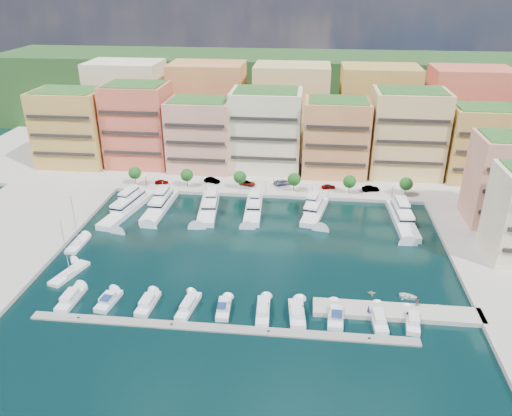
{
  "coord_description": "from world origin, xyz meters",
  "views": [
    {
      "loc": [
        11.59,
        -102.23,
        59.0
      ],
      "look_at": [
        -0.66,
        10.05,
        6.0
      ],
      "focal_mm": 35.0,
      "sensor_mm": 36.0,
      "label": 1
    }
  ],
  "objects_px": {
    "yacht_6": "(402,217)",
    "cruiser_1": "(108,301)",
    "tree_4": "(350,182)",
    "tree_3": "(294,179)",
    "cruiser_8": "(378,319)",
    "tender_2": "(408,296)",
    "tree_0": "(135,173)",
    "cruiser_6": "(297,314)",
    "sailboat_0": "(69,274)",
    "cruiser_9": "(413,321)",
    "cruiser_7": "(336,316)",
    "yacht_2": "(209,206)",
    "yacht_3": "(254,207)",
    "tree_1": "(187,175)",
    "sailboat_1": "(78,245)",
    "lamppost_2": "(266,184)",
    "lamppost_4": "(393,189)",
    "person_0": "(368,310)",
    "car_3": "(283,182)",
    "cruiser_0": "(71,299)",
    "tree_5": "(406,184)",
    "cruiser_4": "(224,309)",
    "yacht_4": "(315,210)",
    "lamppost_1": "(205,182)",
    "cruiser_5": "(263,311)",
    "lamppost_3": "(329,187)",
    "cruiser_3": "(188,306)",
    "car_2": "(247,183)",
    "car_0": "(162,182)",
    "tree_2": "(240,177)",
    "tender_1": "(372,293)",
    "person_1": "(417,301)",
    "yacht_0": "(129,206)",
    "cruiser_2": "(148,304)",
    "car_1": "(212,180)",
    "car_4": "(328,186)",
    "lamppost_0": "(146,179)"
  },
  "relations": [
    {
      "from": "yacht_2",
      "to": "lamppost_0",
      "type": "bearing_deg",
      "value": 152.08
    },
    {
      "from": "cruiser_0",
      "to": "tree_0",
      "type": "bearing_deg",
      "value": 95.94
    },
    {
      "from": "tree_4",
      "to": "cruiser_9",
      "type": "height_order",
      "value": "tree_4"
    },
    {
      "from": "tree_4",
      "to": "cruiser_5",
      "type": "bearing_deg",
      "value": -108.58
    },
    {
      "from": "yacht_2",
      "to": "yacht_4",
      "type": "bearing_deg",
      "value": 1.97
    },
    {
      "from": "cruiser_9",
      "to": "person_0",
      "type": "bearing_deg",
      "value": 173.04
    },
    {
      "from": "car_0",
      "to": "cruiser_1",
      "type": "bearing_deg",
      "value": 173.98
    },
    {
      "from": "tree_0",
      "to": "cruiser_8",
      "type": "height_order",
      "value": "tree_0"
    },
    {
      "from": "cruiser_3",
      "to": "sailboat_1",
      "type": "distance_m",
      "value": 38.65
    },
    {
      "from": "yacht_6",
      "to": "cruiser_1",
      "type": "bearing_deg",
      "value": -145.61
    },
    {
      "from": "cruiser_2",
      "to": "car_1",
      "type": "height_order",
      "value": "car_1"
    },
    {
      "from": "cruiser_0",
      "to": "person_0",
      "type": "distance_m",
      "value": 58.3
    },
    {
      "from": "tree_4",
      "to": "tree_3",
      "type": "bearing_deg",
      "value": 180.0
    },
    {
      "from": "cruiser_3",
      "to": "yacht_0",
      "type": "bearing_deg",
      "value": 122.25
    },
    {
      "from": "tender_1",
      "to": "person_1",
      "type": "distance_m",
      "value": 9.19
    },
    {
      "from": "tree_0",
      "to": "cruiser_4",
      "type": "distance_m",
      "value": 68.91
    },
    {
      "from": "cruiser_6",
      "to": "sailboat_0",
      "type": "bearing_deg",
      "value": 169.73
    },
    {
      "from": "cruiser_1",
      "to": "sailboat_1",
      "type": "distance_m",
      "value": 26.81
    },
    {
      "from": "lamppost_1",
      "to": "cruiser_6",
      "type": "bearing_deg",
      "value": -62.6
    },
    {
      "from": "yacht_6",
      "to": "car_2",
      "type": "relative_size",
      "value": 4.57
    },
    {
      "from": "cruiser_1",
      "to": "lamppost_3",
      "type": "bearing_deg",
      "value": 51.59
    },
    {
      "from": "tree_5",
      "to": "lamppost_2",
      "type": "bearing_deg",
      "value": -176.71
    },
    {
      "from": "yacht_3",
      "to": "cruiser_0",
      "type": "bearing_deg",
      "value": -124.85
    },
    {
      "from": "lamppost_3",
      "to": "cruiser_8",
      "type": "distance_m",
      "value": 56.49
    },
    {
      "from": "cruiser_8",
      "to": "cruiser_7",
      "type": "bearing_deg",
      "value": -179.92
    },
    {
      "from": "tree_3",
      "to": "yacht_6",
      "type": "distance_m",
      "value": 32.78
    },
    {
      "from": "lamppost_1",
      "to": "cruiser_2",
      "type": "distance_m",
      "value": 55.88
    },
    {
      "from": "car_3",
      "to": "car_4",
      "type": "relative_size",
      "value": 1.38
    },
    {
      "from": "tree_1",
      "to": "cruiser_5",
      "type": "distance_m",
      "value": 64.83
    },
    {
      "from": "car_0",
      "to": "car_2",
      "type": "bearing_deg",
      "value": -97.74
    },
    {
      "from": "sailboat_0",
      "to": "person_0",
      "type": "height_order",
      "value": "sailboat_0"
    },
    {
      "from": "tree_1",
      "to": "yacht_6",
      "type": "height_order",
      "value": "tree_1"
    },
    {
      "from": "lamppost_2",
      "to": "cruiser_0",
      "type": "height_order",
      "value": "lamppost_2"
    },
    {
      "from": "cruiser_0",
      "to": "cruiser_5",
      "type": "xyz_separation_m",
      "value": [
        38.42,
        -0.01,
        -0.0
      ]
    },
    {
      "from": "tree_0",
      "to": "lamppost_2",
      "type": "distance_m",
      "value": 40.08
    },
    {
      "from": "cruiser_8",
      "to": "tender_2",
      "type": "relative_size",
      "value": 2.31
    },
    {
      "from": "tender_1",
      "to": "person_0",
      "type": "distance_m",
      "value": 8.03
    },
    {
      "from": "tender_2",
      "to": "car_3",
      "type": "relative_size",
      "value": 0.66
    },
    {
      "from": "yacht_2",
      "to": "yacht_3",
      "type": "distance_m",
      "value": 12.35
    },
    {
      "from": "tree_4",
      "to": "lamppost_2",
      "type": "xyz_separation_m",
      "value": [
        -24.0,
        -2.3,
        -0.92
      ]
    },
    {
      "from": "tender_2",
      "to": "cruiser_1",
      "type": "bearing_deg",
      "value": 111.63
    },
    {
      "from": "cruiser_6",
      "to": "tree_2",
      "type": "bearing_deg",
      "value": 108.04
    },
    {
      "from": "cruiser_4",
      "to": "tender_2",
      "type": "distance_m",
      "value": 37.17
    },
    {
      "from": "cruiser_1",
      "to": "car_3",
      "type": "xyz_separation_m",
      "value": [
        30.63,
        62.58,
        1.25
      ]
    },
    {
      "from": "lamppost_4",
      "to": "cruiser_9",
      "type": "distance_m",
      "value": 55.99
    },
    {
      "from": "tree_0",
      "to": "tree_3",
      "type": "xyz_separation_m",
      "value": [
        48.0,
        0.0,
        0.0
      ]
    },
    {
      "from": "tree_1",
      "to": "tree_3",
      "type": "distance_m",
      "value": 32.0
    },
    {
      "from": "tree_5",
      "to": "car_2",
      "type": "relative_size",
      "value": 1.14
    },
    {
      "from": "tree_4",
      "to": "sailboat_1",
      "type": "relative_size",
      "value": 0.43
    },
    {
      "from": "cruiser_7",
      "to": "tree_2",
      "type": "bearing_deg",
      "value": 114.31
    }
  ]
}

